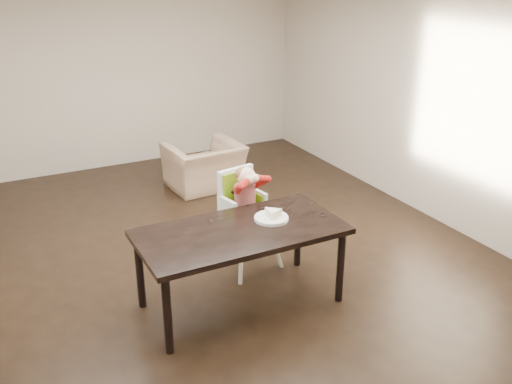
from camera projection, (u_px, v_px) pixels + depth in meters
The scene contains 6 objects.
ground at pixel (198, 269), 5.80m from camera, with size 7.00×7.00×0.00m, color black.
room_walls at pixel (190, 88), 5.09m from camera, with size 6.02×7.02×2.71m.
dining_table at pixel (241, 237), 4.98m from camera, with size 1.80×0.90×0.75m.
high_chair at pixel (244, 197), 5.60m from camera, with size 0.52×0.52×1.07m.
plate at pixel (272, 216), 5.12m from camera, with size 0.33×0.33×0.09m.
armchair at pixel (204, 159), 7.69m from camera, with size 0.95×0.62×0.83m, color tan.
Camera 1 is at (-1.80, -4.76, 2.94)m, focal length 40.00 mm.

